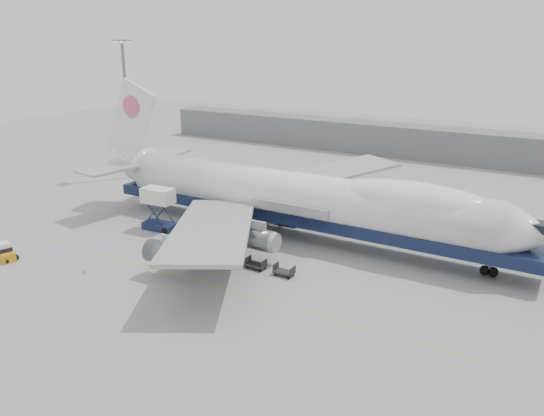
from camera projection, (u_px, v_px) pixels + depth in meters
The scene contains 13 objects.
ground at pixel (246, 267), 62.45m from camera, with size 260.00×260.00×0.00m, color gray.
apron_line at pixel (216, 286), 57.53m from camera, with size 60.00×0.15×0.01m, color gold.
hangar at pixel (375, 138), 123.57m from camera, with size 110.00×8.00×7.00m, color slate.
floodlight_mast at pixel (127, 103), 98.10m from camera, with size 2.40×2.40×25.43m.
airliner at pixel (299, 197), 70.24m from camera, with size 67.00×55.30×19.98m.
catering_truck at pixel (159, 206), 73.57m from camera, with size 4.91×3.55×6.05m.
baggage_tug at pixel (5, 253), 64.16m from camera, with size 3.17×2.23×2.10m.
traffic_cone at pixel (84, 271), 60.72m from camera, with size 0.36×0.36×0.54m.
dolly_0 at pixel (181, 246), 67.28m from camera, with size 2.30×1.35×1.30m.
dolly_1 at pixel (204, 252), 65.46m from camera, with size 2.30×1.35×1.30m.
dolly_2 at pixel (230, 258), 63.63m from camera, with size 2.30×1.35×1.30m.
dolly_3 at pixel (256, 264), 61.80m from camera, with size 2.30×1.35×1.30m.
dolly_4 at pixel (284, 271), 59.97m from camera, with size 2.30×1.35×1.30m.
Camera 1 is at (31.79, -47.78, 25.76)m, focal length 35.00 mm.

